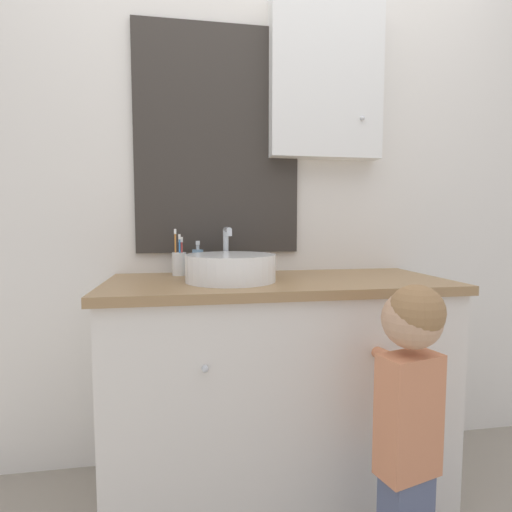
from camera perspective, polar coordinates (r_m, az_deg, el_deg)
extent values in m
cube|color=silver|center=(1.91, 1.07, 8.75)|extent=(3.20, 0.06, 2.50)
cube|color=#332D28|center=(1.88, -5.48, 16.12)|extent=(0.74, 0.02, 1.01)
cube|color=#B2C1CC|center=(1.87, -5.46, 16.15)|extent=(0.68, 0.01, 0.95)
cube|color=white|center=(2.01, 9.94, 23.47)|extent=(0.52, 0.10, 0.70)
sphere|color=silver|center=(1.96, 14.98, 18.51)|extent=(0.02, 0.02, 0.02)
cube|color=silver|center=(1.74, 3.07, -18.60)|extent=(1.32, 0.54, 0.85)
cube|color=#99754C|center=(1.62, 3.14, -3.96)|extent=(1.36, 0.58, 0.03)
sphere|color=silver|center=(1.37, -7.27, -15.70)|extent=(0.02, 0.02, 0.02)
sphere|color=silver|center=(1.51, 17.22, -13.79)|extent=(0.02, 0.02, 0.02)
cylinder|color=white|center=(1.56, -3.65, -1.69)|extent=(0.35, 0.35, 0.11)
cylinder|color=silver|center=(1.55, -3.65, 0.09)|extent=(0.29, 0.29, 0.01)
cylinder|color=silver|center=(1.75, -4.33, 0.57)|extent=(0.02, 0.02, 0.20)
cylinder|color=silver|center=(1.67, -4.10, 3.77)|extent=(0.02, 0.16, 0.02)
cylinder|color=silver|center=(1.59, -3.83, 3.29)|extent=(0.02, 0.02, 0.02)
sphere|color=white|center=(1.77, -1.19, -1.37)|extent=(0.06, 0.06, 0.06)
cylinder|color=silver|center=(1.76, -10.90, -1.12)|extent=(0.06, 0.06, 0.10)
cylinder|color=#D6423D|center=(1.76, -10.54, 0.16)|extent=(0.01, 0.01, 0.15)
cube|color=white|center=(1.75, -10.57, 2.32)|extent=(0.01, 0.02, 0.02)
cylinder|color=white|center=(1.77, -10.84, 0.17)|extent=(0.01, 0.01, 0.15)
cube|color=white|center=(1.76, -10.87, 2.32)|extent=(0.01, 0.02, 0.02)
cylinder|color=orange|center=(1.75, -11.43, 0.71)|extent=(0.01, 0.01, 0.19)
cube|color=white|center=(1.75, -11.48, 3.45)|extent=(0.01, 0.02, 0.02)
cylinder|color=#3884DB|center=(1.74, -10.85, 0.32)|extent=(0.01, 0.01, 0.17)
cube|color=white|center=(1.74, -10.88, 2.71)|extent=(0.01, 0.02, 0.02)
cylinder|color=#6B93B2|center=(1.75, -8.30, -0.92)|extent=(0.05, 0.05, 0.11)
cylinder|color=silver|center=(1.74, -8.33, 1.27)|extent=(0.01, 0.01, 0.02)
cube|color=silver|center=(1.73, -8.33, 1.88)|extent=(0.02, 0.03, 0.02)
cube|color=tan|center=(1.37, 20.99, -20.45)|extent=(0.20, 0.15, 0.37)
sphere|color=tan|center=(1.27, 21.39, -8.41)|extent=(0.18, 0.18, 0.18)
sphere|color=#997047|center=(1.26, 21.93, -7.44)|extent=(0.16, 0.16, 0.16)
cylinder|color=tan|center=(1.50, 17.58, -13.25)|extent=(0.11, 0.28, 0.04)
cylinder|color=#47B26B|center=(1.59, 14.17, -10.62)|extent=(0.02, 0.05, 0.12)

